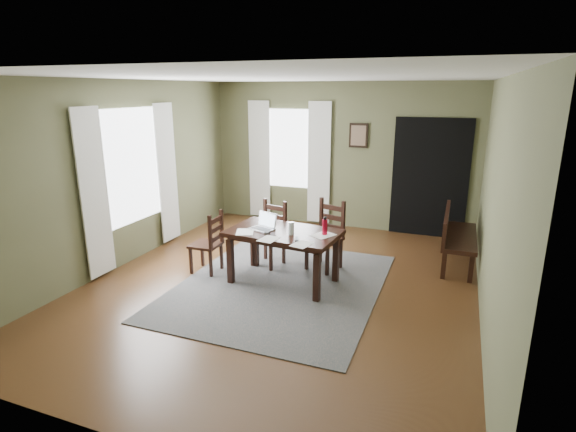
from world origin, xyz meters
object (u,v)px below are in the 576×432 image
at_px(chair_back_left, 270,234).
at_px(laptop, 264,225).
at_px(chair_back_right, 326,236).
at_px(bench, 455,233).
at_px(dining_table, 283,237).
at_px(water_bottle, 325,227).
at_px(chair_end, 209,243).

distance_m(chair_back_left, laptop, 0.66).
relative_size(chair_back_right, laptop, 2.63).
bearing_deg(laptop, chair_back_left, 126.08).
height_order(bench, laptop, laptop).
bearing_deg(chair_back_right, laptop, -116.66).
xyz_separation_m(chair_back_right, bench, (1.75, 0.84, -0.00)).
bearing_deg(chair_back_left, dining_table, -39.74).
bearing_deg(laptop, water_bottle, 23.84).
relative_size(dining_table, water_bottle, 6.43).
height_order(chair_back_right, water_bottle, chair_back_right).
relative_size(chair_back_right, bench, 0.69).
distance_m(chair_back_left, bench, 2.76).
height_order(dining_table, chair_back_right, chair_back_right).
bearing_deg(bench, water_bottle, 133.28).
distance_m(dining_table, chair_end, 1.15).
height_order(chair_end, chair_back_right, chair_back_right).
height_order(chair_back_left, bench, chair_back_left).
bearing_deg(bench, laptop, 122.57).
distance_m(dining_table, chair_back_left, 0.72).
relative_size(chair_back_left, bench, 0.66).
bearing_deg(chair_back_right, water_bottle, -59.06).
relative_size(chair_end, chair_back_left, 0.94).
distance_m(chair_back_right, laptop, 1.02).
relative_size(dining_table, bench, 1.05).
bearing_deg(laptop, bench, 52.82).
relative_size(laptop, water_bottle, 1.62).
bearing_deg(bench, chair_back_right, 115.67).
xyz_separation_m(chair_back_right, laptop, (-0.67, -0.71, 0.30)).
xyz_separation_m(dining_table, chair_back_left, (-0.43, 0.55, -0.18)).
bearing_deg(dining_table, laptop, -174.09).
height_order(chair_end, bench, chair_end).
distance_m(bench, water_bottle, 2.21).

